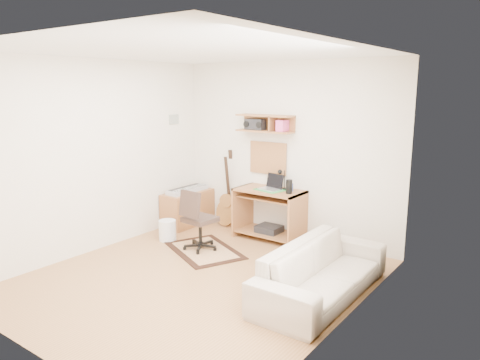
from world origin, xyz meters
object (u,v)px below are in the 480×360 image
Objects in this scene: task_chair at (200,219)px; sofa at (322,262)px; cabinet at (188,208)px; printer at (322,246)px; desk at (269,214)px.

task_chair is 0.45× the size of sofa.
task_chair is 1.25m from cabinet.
cabinet is 2.27× the size of printer.
printer is (1.41, 0.92, -0.35)m from task_chair.
printer is 0.21× the size of sofa.
task_chair is at bearing 81.39° from sofa.
cabinet is at bearing 145.33° from task_chair.
desk reaches higher than cabinet.
printer is at bearing -2.81° from desk.
printer is at bearing 3.17° from cabinet.
desk is 1.15× the size of task_chair.
task_chair reaches higher than desk.
cabinet is (-1.47, -0.18, -0.10)m from desk.
task_chair is 2.20× the size of printer.
desk is at bearing 6.77° from cabinet.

